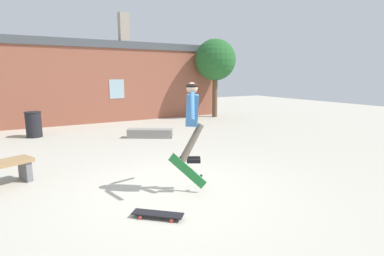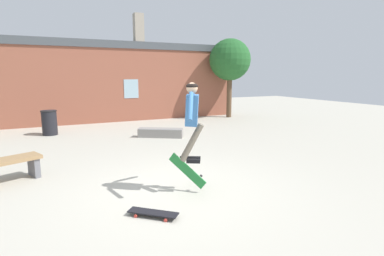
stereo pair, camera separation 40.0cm
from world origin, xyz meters
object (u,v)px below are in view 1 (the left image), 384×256
skateboard_resting (158,214)px  skateboard_flipping (187,171)px  skater (192,115)px  skate_ledge (150,133)px  trash_bin (34,124)px  tree_right (215,60)px

skateboard_resting → skateboard_flipping: bearing=80.2°
skater → skateboard_flipping: skater is taller
skater → skate_ledge: bearing=106.1°
trash_bin → skateboard_flipping: size_ratio=1.39×
skate_ledge → skateboard_resting: 6.22m
tree_right → skater: size_ratio=2.71×
skate_ledge → trash_bin: trash_bin is taller
skateboard_flipping → skateboard_resting: (-0.96, -0.76, -0.34)m
skate_ledge → skateboard_resting: size_ratio=2.11×
trash_bin → skateboard_resting: size_ratio=1.25×
skate_ledge → skater: (-1.17, -5.11, 1.34)m
skate_ledge → trash_bin: size_ratio=1.69×
trash_bin → skateboard_flipping: trash_bin is taller
skateboard_flipping → skateboard_resting: size_ratio=0.90×
tree_right → skateboard_flipping: size_ratio=6.10×
skate_ledge → skateboard_resting: bearing=-79.1°
skateboard_resting → skate_ledge: bearing=110.9°
skate_ledge → skater: skater is taller
skate_ledge → trash_bin: bearing=-179.8°
skater → skateboard_flipping: (-0.07, 0.06, -1.10)m
skater → skateboard_resting: 1.90m
tree_right → skate_ledge: (-5.09, -3.41, -2.82)m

